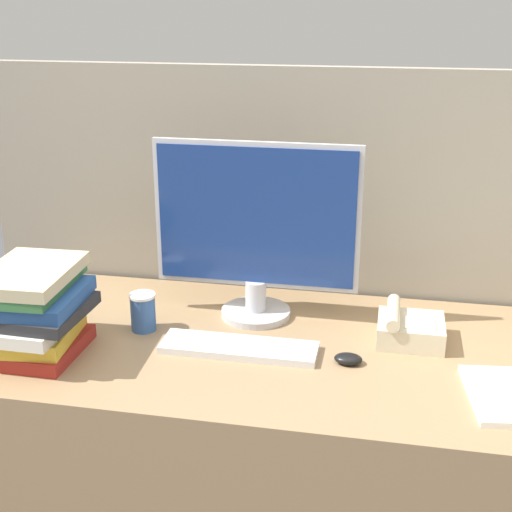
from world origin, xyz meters
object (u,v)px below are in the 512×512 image
monitor (256,232)px  desk_telephone (409,329)px  keyboard (239,348)px  book_stack (35,311)px  coffee_cup (143,312)px  mouse (348,359)px

monitor → desk_telephone: 0.50m
monitor → keyboard: 0.34m
keyboard → desk_telephone: bearing=18.3°
desk_telephone → book_stack: bearing=-164.8°
coffee_cup → desk_telephone: size_ratio=0.61×
monitor → book_stack: (-0.52, -0.35, -0.14)m
keyboard → monitor: bearing=89.9°
desk_telephone → mouse: bearing=-133.7°
monitor → mouse: (0.29, -0.24, -0.25)m
mouse → book_stack: bearing=-172.8°
keyboard → mouse: size_ratio=5.77×
mouse → desk_telephone: 0.22m
mouse → coffee_cup: size_ratio=0.67×
monitor → desk_telephone: (0.44, -0.08, -0.22)m
book_stack → monitor: bearing=33.6°
keyboard → coffee_cup: size_ratio=3.84×
coffee_cup → desk_telephone: (0.74, 0.07, -0.02)m
monitor → coffee_cup: bearing=-152.0°
mouse → book_stack: 0.82m
monitor → mouse: 0.45m
book_stack → desk_telephone: 1.00m
coffee_cup → book_stack: book_stack is taller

